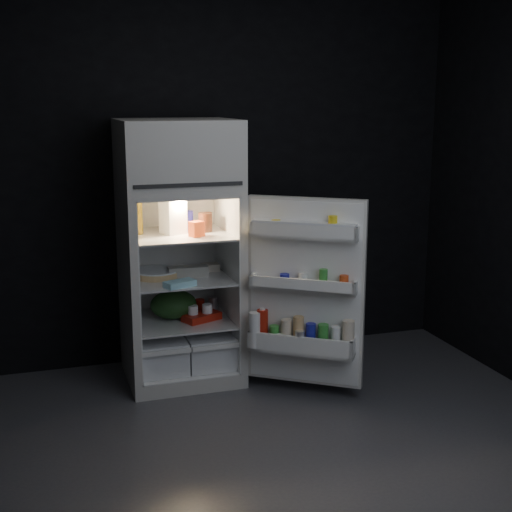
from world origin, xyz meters
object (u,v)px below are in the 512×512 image
object	(u,v)px
refrigerator	(178,243)
egg_carton	(188,271)
milk_jug	(173,216)
fridge_door	(304,296)
yogurt_tray	(202,317)

from	to	relation	value
refrigerator	egg_carton	size ratio (longest dim) A/B	6.60
egg_carton	refrigerator	bearing A→B (deg)	141.41
milk_jug	egg_carton	size ratio (longest dim) A/B	0.89
refrigerator	fridge_door	xyz separation A→B (m)	(0.68, -0.60, -0.28)
refrigerator	egg_carton	distance (m)	0.21
milk_jug	fridge_door	bearing A→B (deg)	-58.53
fridge_door	milk_jug	world-z (taller)	fridge_door
fridge_door	yogurt_tray	distance (m)	0.77
refrigerator	fridge_door	distance (m)	0.95
refrigerator	milk_jug	distance (m)	0.20
fridge_door	yogurt_tray	bearing A→B (deg)	139.18
milk_jug	yogurt_tray	xyz separation A→B (m)	(0.16, -0.09, -0.69)
milk_jug	refrigerator	bearing A→B (deg)	14.28
egg_carton	fridge_door	bearing A→B (deg)	-37.86
fridge_door	milk_jug	bearing A→B (deg)	141.82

